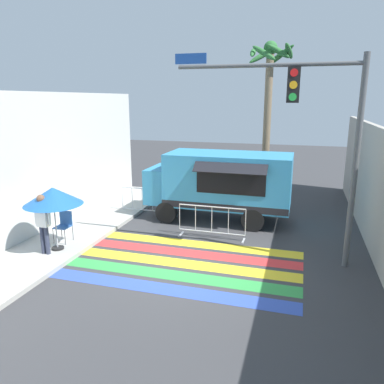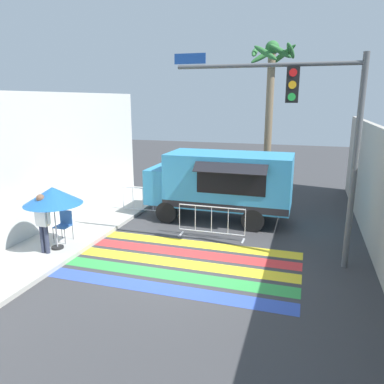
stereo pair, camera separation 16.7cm
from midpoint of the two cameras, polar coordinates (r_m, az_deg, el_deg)
ground_plane at (r=10.67m, az=-0.91°, el=-11.13°), size 60.00×60.00×0.00m
sidewalk_left at (r=13.23m, az=-23.89°, el=-7.00°), size 4.40×16.00×0.13m
building_left_facade at (r=12.71m, az=-25.29°, el=2.91°), size 0.25×16.00×4.77m
concrete_wall_right at (r=12.66m, az=26.70°, el=0.27°), size 0.20×16.00×3.71m
crosswalk_painted at (r=10.77m, az=-0.72°, el=-10.88°), size 6.40×3.60×0.01m
food_truck at (r=14.17m, az=4.34°, el=1.65°), size 5.38×2.53×2.58m
traffic_signal_pole at (r=10.45m, az=18.76°, el=10.25°), size 5.02×0.29×5.75m
patio_umbrella at (r=11.66m, az=-20.06°, el=-0.56°), size 1.70×1.70×1.91m
folding_chair at (r=12.57m, az=-18.53°, el=-4.45°), size 0.44×0.44×0.96m
vendor_person at (r=11.60m, az=-21.42°, el=-3.94°), size 0.53×0.24×1.78m
barricade_front at (r=12.49m, az=3.36°, el=-4.61°), size 2.27×0.44×1.10m
barricade_side at (r=15.11m, az=-7.17°, el=-1.44°), size 1.77×0.44×1.10m
palm_tree at (r=17.67m, az=12.15°, el=14.81°), size 2.12×2.10×6.99m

